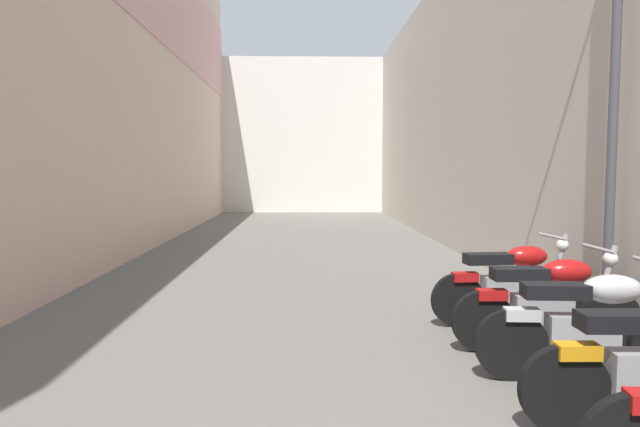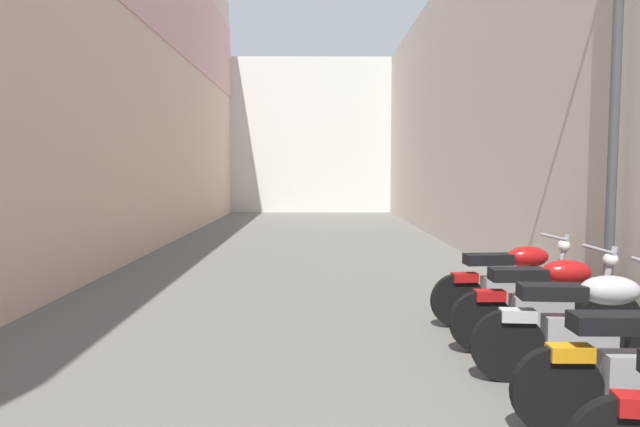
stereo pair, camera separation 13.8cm
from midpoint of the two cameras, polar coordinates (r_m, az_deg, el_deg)
The scene contains 8 objects.
ground_plane at distance 9.64m, azimuth -1.14°, elevation -6.10°, with size 40.44×40.44×0.00m, color #66635E.
building_left at distance 12.29m, azimuth -18.48°, elevation 16.19°, with size 0.45×24.44×8.54m.
building_right at distance 12.07m, azimuth 16.35°, elevation 11.29°, with size 0.45×24.44×6.49m.
building_far_end at distance 24.75m, azimuth -0.75°, elevation 7.77°, with size 9.68×2.00×6.45m, color silver.
motorcycle_sixth at distance 5.21m, azimuth 26.04°, elevation -9.96°, with size 1.85×0.58×1.04m.
motorcycle_seventh at distance 5.91m, azimuth 22.57°, elevation -8.18°, with size 1.85×0.58×1.04m.
motorcycle_eighth at distance 6.78m, azimuth 19.40°, elevation -6.51°, with size 1.85×0.58×1.04m.
street_lamp at distance 6.53m, azimuth 27.57°, elevation 13.10°, with size 0.79×0.18×4.80m.
Camera 2 is at (0.18, 0.74, 1.75)m, focal length 31.71 mm.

